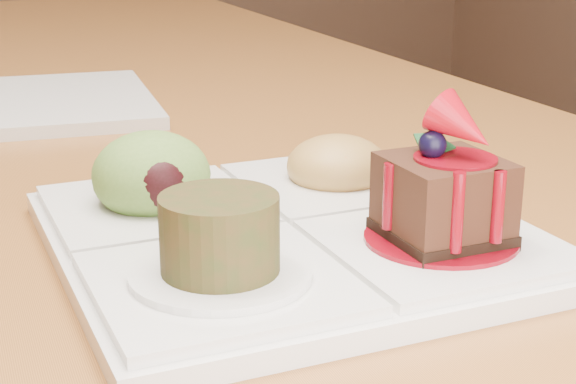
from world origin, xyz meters
name	(u,v)px	position (x,y,z in m)	size (l,w,h in m)	color
dining_table	(3,132)	(0.00, 0.00, 0.68)	(1.00, 1.80, 0.75)	#9D6028
sampler_plate	(282,215)	(0.11, -0.63, 0.77)	(0.27, 0.27, 0.10)	silver
second_plate	(23,104)	(0.01, -0.20, 0.76)	(0.25, 0.25, 0.01)	silver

